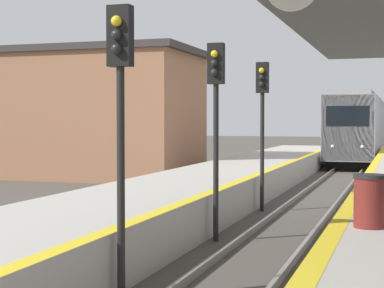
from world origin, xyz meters
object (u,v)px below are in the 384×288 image
trash_bin (370,201)px  signal_near (120,95)px  signal_mid (216,103)px  train (359,128)px  signal_far (262,107)px

trash_bin → signal_near: bearing=-153.2°
trash_bin → signal_mid: bearing=137.4°
signal_near → trash_bin: size_ratio=5.20×
signal_mid → signal_near: bearing=-90.7°
train → signal_mid: 29.19m
signal_near → signal_mid: bearing=89.3°
signal_far → trash_bin: 8.96m
signal_near → signal_far: bearing=89.6°
train → signal_near: signal_near is taller
train → trash_bin: 32.39m
signal_mid → signal_far: (0.01, 4.94, 0.00)m
signal_near → trash_bin: signal_near is taller
train → signal_near: (-1.35, -34.09, 0.91)m
train → signal_far: signal_far is taller
train → signal_mid: bearing=-92.5°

